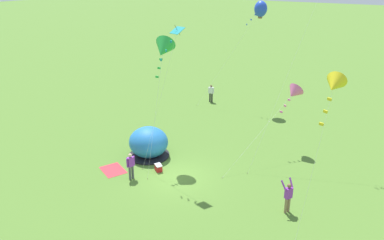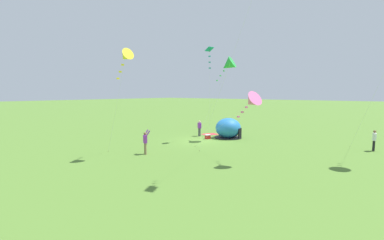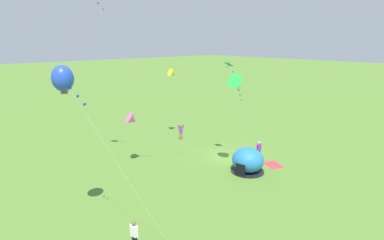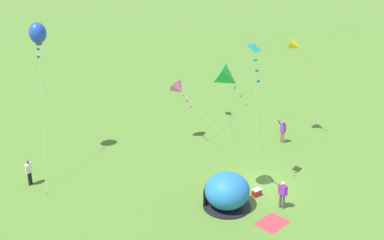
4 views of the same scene
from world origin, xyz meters
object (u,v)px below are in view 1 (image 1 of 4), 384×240
person_center_field (288,196)px  kite_teal (174,39)px  popup_tent (149,143)px  person_strolling (131,165)px  kite_yellow (334,85)px  cooler_box (158,168)px  kite_green (163,49)px  kite_blue (261,9)px  kite_pink (294,93)px  person_with_toddler (211,92)px

person_center_field → kite_teal: size_ratio=0.21×
popup_tent → person_strolling: popup_tent is taller
popup_tent → kite_teal: (2.66, -0.59, 7.35)m
kite_yellow → person_center_field: bearing=173.5°
person_center_field → cooler_box: bearing=-179.2°
popup_tent → kite_green: bearing=24.7°
kite_yellow → kite_blue: 18.21m
person_strolling → kite_teal: (1.63, 2.42, 7.38)m
person_center_field → kite_pink: 8.58m
cooler_box → kite_teal: (0.84, 0.74, 8.12)m
person_strolling → kite_blue: (0.81, 16.81, 7.91)m
popup_tent → kite_teal: bearing=-12.6°
cooler_box → person_strolling: 2.00m
person_center_field → person_with_toddler: bearing=132.4°
cooler_box → kite_green: size_ratio=0.08×
person_strolling → kite_yellow: 12.55m
person_strolling → kite_yellow: (10.72, 1.62, 6.31)m
kite_yellow → person_with_toddler: bearing=135.3°
person_with_toddler → person_strolling: bearing=-78.3°
popup_tent → person_center_field: size_ratio=1.49×
popup_tent → kite_yellow: 13.40m
kite_green → kite_blue: bearing=86.8°
popup_tent → person_strolling: size_ratio=1.63×
popup_tent → person_strolling: bearing=-71.1°
kite_teal → person_strolling: bearing=-123.9°
popup_tent → person_with_toddler: (-2.18, 12.40, -0.03)m
kite_pink → kite_blue: bearing=128.2°
popup_tent → person_strolling: 3.19m
person_center_field → kite_yellow: size_ratio=0.24×
kite_green → kite_teal: kite_teal is taller
kite_green → kite_pink: bearing=41.4°
kite_yellow → popup_tent: bearing=173.2°
cooler_box → kite_blue: size_ratio=0.07×
person_center_field → kite_teal: bearing=175.3°
person_center_field → kite_yellow: bearing=-6.5°
person_strolling → popup_tent: bearing=108.9°
cooler_box → person_with_toddler: person_with_toddler is taller
popup_tent → person_with_toddler: bearing=100.0°
person_strolling → kite_yellow: kite_yellow is taller
cooler_box → person_with_toddler: size_ratio=0.37×
popup_tent → kite_blue: size_ratio=0.29×
kite_pink → kite_yellow: bearing=-62.4°
popup_tent → kite_yellow: (11.75, -1.39, 6.27)m
kite_yellow → kite_blue: kite_blue is taller
kite_yellow → kite_teal: (-9.09, 0.80, 1.07)m
kite_pink → popup_tent: bearing=-140.6°
kite_green → kite_teal: size_ratio=0.90×
kite_yellow → kite_blue: bearing=123.1°
person_center_field → kite_green: kite_green is taller
cooler_box → kite_pink: bearing=52.5°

